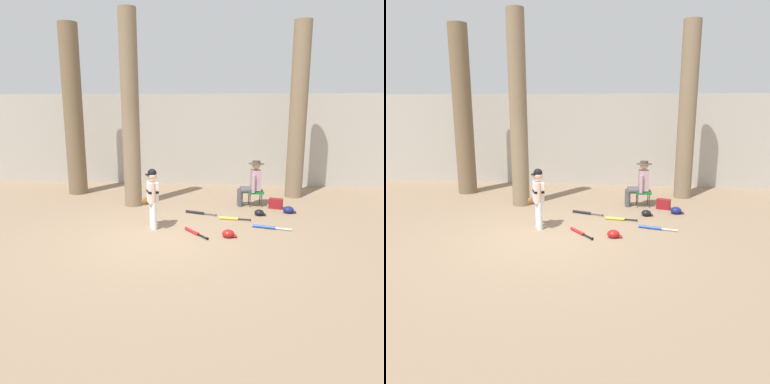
# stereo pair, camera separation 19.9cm
# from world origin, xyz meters

# --- Properties ---
(ground_plane) EXTENTS (60.00, 60.00, 0.00)m
(ground_plane) POSITION_xyz_m (0.00, 0.00, 0.00)
(ground_plane) COLOR #897056
(concrete_back_wall) EXTENTS (18.00, 0.36, 2.95)m
(concrete_back_wall) POSITION_xyz_m (0.00, 5.61, 1.48)
(concrete_back_wall) COLOR #ADA89E
(concrete_back_wall) RESTS_ON ground
(tree_near_player) EXTENTS (0.75, 0.75, 5.01)m
(tree_near_player) POSITION_xyz_m (-1.13, 2.56, 2.11)
(tree_near_player) COLOR #7F6B51
(tree_near_player) RESTS_ON ground
(tree_behind_spectator) EXTENTS (0.78, 0.78, 4.94)m
(tree_behind_spectator) POSITION_xyz_m (3.26, 3.92, 2.07)
(tree_behind_spectator) COLOR #7F6B51
(tree_behind_spectator) RESTS_ON ground
(young_ballplayer) EXTENTS (0.46, 0.56, 1.31)m
(young_ballplayer) POSITION_xyz_m (-0.25, 0.69, 0.74)
(young_ballplayer) COLOR white
(young_ballplayer) RESTS_ON ground
(folding_stool) EXTENTS (0.42, 0.42, 0.41)m
(folding_stool) POSITION_xyz_m (2.09, 2.79, 0.36)
(folding_stool) COLOR #196B2D
(folding_stool) RESTS_ON ground
(seated_spectator) EXTENTS (0.67, 0.53, 1.20)m
(seated_spectator) POSITION_xyz_m (1.99, 2.79, 0.64)
(seated_spectator) COLOR #47474C
(seated_spectator) RESTS_ON ground
(handbag_beside_stool) EXTENTS (0.38, 0.27, 0.26)m
(handbag_beside_stool) POSITION_xyz_m (2.60, 2.55, 0.13)
(handbag_beside_stool) COLOR maroon
(handbag_beside_stool) RESTS_ON ground
(tree_far_left) EXTENTS (0.80, 0.80, 4.98)m
(tree_far_left) POSITION_xyz_m (-3.12, 3.79, 2.10)
(tree_far_left) COLOR brown
(tree_far_left) RESTS_ON ground
(bat_red_barrel) EXTENTS (0.55, 0.65, 0.07)m
(bat_red_barrel) POSITION_xyz_m (0.66, 0.42, 0.03)
(bat_red_barrel) COLOR red
(bat_red_barrel) RESTS_ON ground
(bat_yellow_trainer) EXTENTS (0.73, 0.16, 0.07)m
(bat_yellow_trainer) POSITION_xyz_m (1.45, 1.45, 0.03)
(bat_yellow_trainer) COLOR yellow
(bat_yellow_trainer) RESTS_ON ground
(bat_black_composite) EXTENTS (0.77, 0.33, 0.07)m
(bat_black_composite) POSITION_xyz_m (0.63, 1.87, 0.03)
(bat_black_composite) COLOR black
(bat_black_composite) RESTS_ON ground
(bat_blue_youth) EXTENTS (0.81, 0.28, 0.07)m
(bat_blue_youth) POSITION_xyz_m (2.21, 0.88, 0.03)
(bat_blue_youth) COLOR #2347AD
(bat_blue_youth) RESTS_ON ground
(batting_helmet_red) EXTENTS (0.30, 0.23, 0.17)m
(batting_helmet_red) POSITION_xyz_m (1.38, 0.26, 0.07)
(batting_helmet_red) COLOR #A81919
(batting_helmet_red) RESTS_ON ground
(batting_helmet_navy) EXTENTS (0.32, 0.24, 0.18)m
(batting_helmet_navy) POSITION_xyz_m (2.86, 2.15, 0.08)
(batting_helmet_navy) COLOR navy
(batting_helmet_navy) RESTS_ON ground
(batting_helmet_black) EXTENTS (0.27, 0.21, 0.16)m
(batting_helmet_black) POSITION_xyz_m (2.13, 1.87, 0.07)
(batting_helmet_black) COLOR black
(batting_helmet_black) RESTS_ON ground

